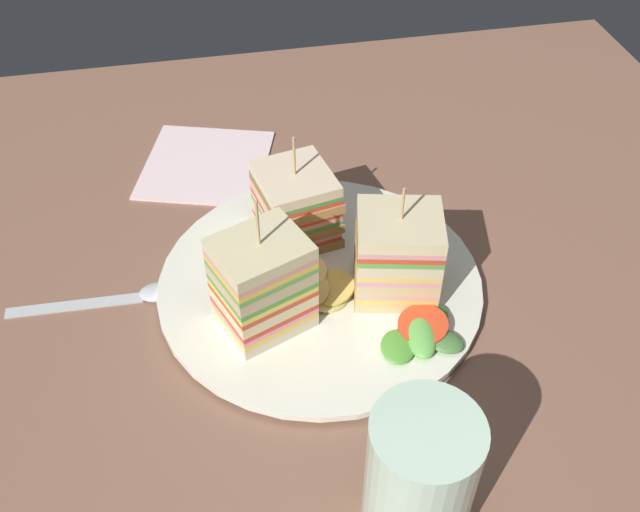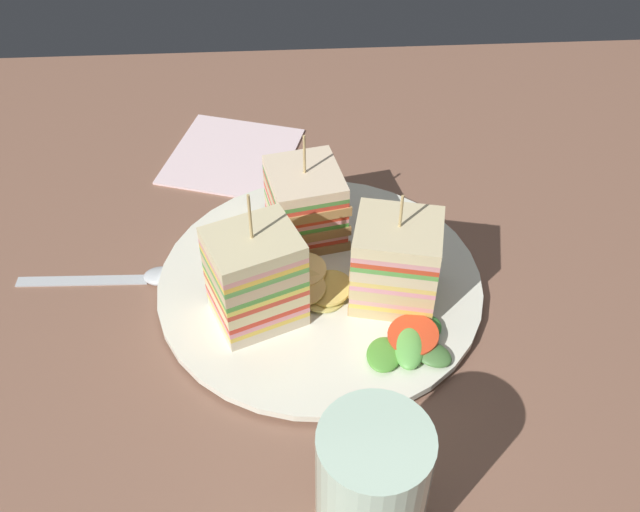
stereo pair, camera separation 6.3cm
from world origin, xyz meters
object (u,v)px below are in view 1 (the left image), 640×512
sandwich_wedge_1 (397,255)px  sandwich_wedge_2 (296,205)px  sandwich_wedge_0 (263,284)px  drinking_glass (419,485)px  napkin (206,163)px  spoon (132,296)px  plate (320,284)px  chip_pile (320,286)px

sandwich_wedge_1 → sandwich_wedge_2: size_ratio=1.02×
sandwich_wedge_1 → sandwich_wedge_0: bearing=20.2°
drinking_glass → napkin: bearing=-76.5°
spoon → plate: bearing=-5.3°
sandwich_wedge_1 → sandwich_wedge_2: bearing=-37.8°
drinking_glass → sandwich_wedge_2: bearing=-84.4°
chip_pile → sandwich_wedge_0: bearing=23.2°
spoon → chip_pile: bearing=-10.7°
napkin → sandwich_wedge_1: bearing=122.6°
plate → chip_pile: size_ratio=3.78×
sandwich_wedge_2 → spoon: size_ratio=0.74×
sandwich_wedge_0 → sandwich_wedge_1: (-11.79, -1.53, -0.41)cm
chip_pile → drinking_glass: size_ratio=0.68×
chip_pile → spoon: chip_pile is taller
sandwich_wedge_2 → drinking_glass: bearing=-5.8°
sandwich_wedge_0 → sandwich_wedge_1: size_ratio=1.17×
sandwich_wedge_0 → napkin: bearing=75.3°
sandwich_wedge_0 → napkin: (3.13, -24.82, -5.46)cm
drinking_glass → sandwich_wedge_1: bearing=-101.9°
plate → napkin: (8.64, -21.04, -0.50)cm
sandwich_wedge_1 → chip_pile: sandwich_wedge_1 is taller
spoon → napkin: bearing=68.2°
sandwich_wedge_1 → chip_pile: 7.39cm
sandwich_wedge_2 → sandwich_wedge_1: bearing=27.9°
napkin → sandwich_wedge_2: bearing=118.0°
sandwich_wedge_0 → sandwich_wedge_1: bearing=-14.6°
drinking_glass → sandwich_wedge_0: bearing=-68.9°
spoon → drinking_glass: size_ratio=1.32×
sandwich_wedge_1 → plate: bearing=-6.9°
plate → sandwich_wedge_2: bearing=-81.5°
chip_pile → drinking_glass: bearing=96.0°
plate → spoon: plate is taller
chip_pile → spoon: bearing=-12.6°
plate → chip_pile: 2.10cm
plate → chip_pile: (0.34, 1.57, 1.36)cm
plate → sandwich_wedge_0: bearing=34.5°
sandwich_wedge_0 → sandwich_wedge_2: sandwich_wedge_0 is taller
sandwich_wedge_0 → napkin: 25.60cm
plate → sandwich_wedge_0: sandwich_wedge_0 is taller
sandwich_wedge_1 → drinking_glass: bearing=91.0°
plate → sandwich_wedge_0: (5.51, 3.78, 4.96)cm
sandwich_wedge_1 → drinking_glass: (4.36, 20.75, -0.39)cm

